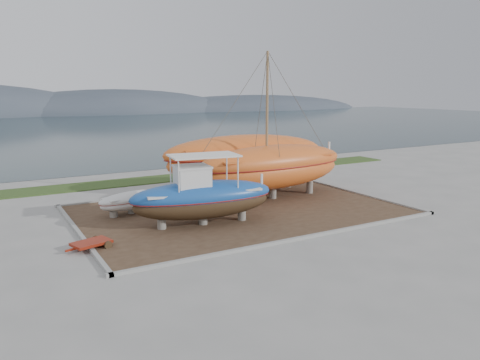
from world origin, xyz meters
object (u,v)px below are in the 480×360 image
red_trailer (91,245)px  orange_bare_hull (246,164)px  orange_sailboat (274,127)px  white_dinghy (131,203)px  blue_caique (203,190)px

red_trailer → orange_bare_hull: bearing=13.5°
orange_sailboat → white_dinghy: bearing=172.3°
blue_caique → orange_bare_hull: bearing=52.2°
white_dinghy → red_trailer: 5.93m
white_dinghy → orange_sailboat: (9.02, -0.94, 4.00)m
orange_bare_hull → orange_sailboat: bearing=-75.2°
orange_bare_hull → red_trailer: size_ratio=4.74×
white_dinghy → red_trailer: bearing=-140.2°
orange_sailboat → orange_bare_hull: (-0.37, 2.87, -2.71)m
orange_sailboat → red_trailer: bearing=-164.0°
blue_caique → red_trailer: (-5.90, -0.86, -1.71)m
blue_caique → white_dinghy: 4.93m
blue_caique → orange_bare_hull: size_ratio=0.66×
blue_caique → orange_bare_hull: orange_bare_hull is taller
blue_caique → orange_bare_hull: (6.07, 5.96, 0.07)m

